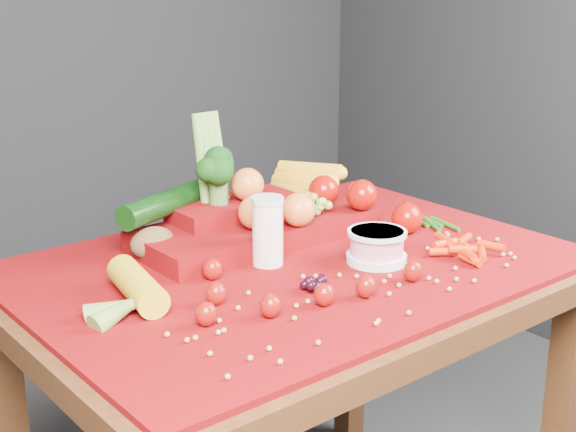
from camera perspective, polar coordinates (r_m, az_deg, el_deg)
table at (r=1.62m, az=0.45°, el=-6.76°), size 1.10×0.80×0.75m
red_cloth at (r=1.58m, az=0.46°, el=-3.42°), size 1.05×0.75×0.01m
milk_glass at (r=1.54m, az=-1.45°, el=-0.90°), size 0.06×0.06×0.14m
yogurt_bowl at (r=1.57m, az=6.33°, el=-2.08°), size 0.12×0.12×0.06m
strawberry_scatter at (r=1.39m, az=0.02°, el=-5.16°), size 0.44×0.28×0.04m
dark_grape_cluster at (r=1.44m, az=2.22°, el=-4.78°), size 0.06×0.05×0.03m
soybean_scatter at (r=1.44m, az=5.56°, el=-5.20°), size 0.84×0.24×0.01m
corn_ear at (r=1.37m, az=-11.09°, el=-5.84°), size 0.21×0.25×0.06m
potato at (r=1.60m, az=-9.58°, el=-1.91°), size 0.10×0.07×0.06m
baby_carrot_pile at (r=1.65m, az=12.31°, el=-2.17°), size 0.17×0.17×0.03m
green_bean_pile at (r=1.83m, az=10.15°, el=-0.40°), size 0.14×0.12×0.01m
produce_mound at (r=1.70m, az=-2.01°, el=0.35°), size 0.60×0.36×0.27m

